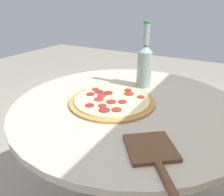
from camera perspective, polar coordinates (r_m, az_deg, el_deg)
name	(u,v)px	position (r m, az deg, el deg)	size (l,w,h in m)	color
table	(126,137)	(1.02, 3.65, -10.19)	(0.96, 0.96, 0.76)	#B2A893
pizza	(112,101)	(0.92, -0.03, -0.68)	(0.36, 0.36, 0.02)	#B77F3D
beer_bottle	(144,64)	(1.07, 8.48, 8.85)	(0.07, 0.07, 0.31)	gray
pizza_paddle	(153,153)	(0.64, 10.67, -13.93)	(0.25, 0.22, 0.02)	brown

